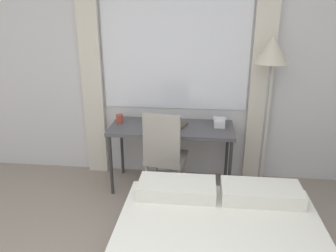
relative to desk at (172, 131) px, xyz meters
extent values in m
cube|color=silver|center=(-0.11, 0.37, 0.67)|extent=(5.60, 0.05, 2.70)
cube|color=white|center=(0.00, 0.34, 0.92)|extent=(1.66, 0.01, 1.50)
cube|color=beige|center=(-0.97, 0.30, 0.62)|extent=(0.24, 0.06, 2.60)
cube|color=beige|center=(0.97, 0.30, 0.62)|extent=(0.24, 0.06, 2.60)
cube|color=#4C4C51|center=(0.00, 0.00, 0.04)|extent=(1.36, 0.58, 0.04)
cylinder|color=#333333|center=(-0.64, -0.25, -0.33)|extent=(0.04, 0.04, 0.70)
cylinder|color=#333333|center=(0.64, -0.25, -0.33)|extent=(0.04, 0.04, 0.70)
cylinder|color=#333333|center=(-0.64, 0.25, -0.33)|extent=(0.04, 0.04, 0.70)
cylinder|color=#333333|center=(0.64, 0.25, -0.33)|extent=(0.04, 0.04, 0.70)
cube|color=gray|center=(-0.03, -0.22, -0.22)|extent=(0.46, 0.46, 0.05)
cube|color=gray|center=(-0.06, -0.40, 0.07)|extent=(0.38, 0.09, 0.52)
cylinder|color=gray|center=(-0.23, -0.36, -0.46)|extent=(0.03, 0.03, 0.44)
cylinder|color=gray|center=(0.11, -0.42, -0.46)|extent=(0.03, 0.03, 0.44)
cylinder|color=gray|center=(-0.18, -0.03, -0.46)|extent=(0.03, 0.03, 0.44)
cylinder|color=gray|center=(0.16, -0.08, -0.46)|extent=(0.03, 0.03, 0.44)
cube|color=silver|center=(0.14, -0.95, -0.15)|extent=(0.65, 0.32, 0.12)
cube|color=silver|center=(0.84, -0.95, -0.15)|extent=(0.65, 0.32, 0.12)
cylinder|color=#4C4C51|center=(1.00, 0.05, -0.67)|extent=(0.27, 0.27, 0.03)
cylinder|color=gray|center=(1.00, 0.05, 0.05)|extent=(0.02, 0.02, 1.41)
cone|color=beige|center=(1.00, 0.05, 0.90)|extent=(0.33, 0.33, 0.28)
cube|color=silver|center=(0.52, 0.08, 0.10)|extent=(0.12, 0.18, 0.08)
cube|color=silver|center=(0.52, 0.08, 0.15)|extent=(0.13, 0.06, 0.02)
cube|color=#4C4238|center=(0.01, 0.04, 0.07)|extent=(0.34, 0.27, 0.02)
cube|color=white|center=(0.01, 0.04, 0.08)|extent=(0.32, 0.25, 0.01)
cylinder|color=#993F33|center=(-0.60, 0.06, 0.11)|extent=(0.08, 0.08, 0.10)
camera|label=1|loc=(0.33, -3.37, 1.30)|focal=35.00mm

